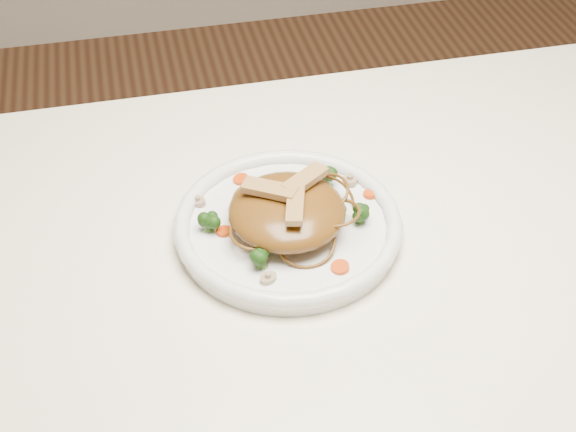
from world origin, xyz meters
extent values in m
cube|color=white|center=(0.00, 0.00, 0.73)|extent=(1.20, 0.80, 0.04)
cylinder|color=brown|center=(0.54, 0.34, 0.35)|extent=(0.06, 0.06, 0.71)
cylinder|color=white|center=(-0.08, 0.05, 0.76)|extent=(0.30, 0.30, 0.02)
ellipsoid|color=brown|center=(-0.08, 0.05, 0.79)|extent=(0.14, 0.14, 0.05)
cube|color=tan|center=(-0.06, 0.06, 0.82)|extent=(0.07, 0.06, 0.01)
cube|color=tan|center=(-0.10, 0.05, 0.82)|extent=(0.07, 0.06, 0.01)
cube|color=tan|center=(-0.08, 0.02, 0.82)|extent=(0.04, 0.06, 0.01)
cylinder|color=#C44107|center=(-0.02, 0.12, 0.77)|extent=(0.02, 0.02, 0.00)
cylinder|color=#C44107|center=(-0.16, 0.05, 0.77)|extent=(0.02, 0.02, 0.00)
cylinder|color=#C44107|center=(0.03, 0.08, 0.77)|extent=(0.02, 0.02, 0.00)
cylinder|color=#C44107|center=(-0.12, 0.15, 0.77)|extent=(0.02, 0.02, 0.00)
cylinder|color=#C44107|center=(-0.04, -0.04, 0.77)|extent=(0.03, 0.03, 0.00)
cylinder|color=tan|center=(-0.12, -0.04, 0.77)|extent=(0.03, 0.03, 0.01)
cylinder|color=tan|center=(0.02, 0.11, 0.77)|extent=(0.03, 0.03, 0.01)
cylinder|color=tan|center=(-0.18, 0.11, 0.77)|extent=(0.03, 0.03, 0.01)
cylinder|color=tan|center=(-0.03, 0.14, 0.77)|extent=(0.02, 0.02, 0.01)
camera|label=1|loc=(-0.24, -0.65, 1.42)|focal=49.25mm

